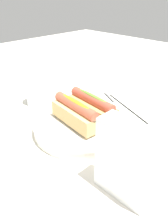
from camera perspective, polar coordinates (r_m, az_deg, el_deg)
The scene contains 8 objects.
ground_plane at distance 0.61m, azimuth 1.58°, elevation -4.77°, with size 2.40×2.40×0.00m, color silver.
serving_bowl at distance 0.60m, azimuth 0.00°, elevation -2.98°, with size 0.27×0.27×0.03m.
hotdog_front at distance 0.60m, azimuth 2.06°, elevation 1.47°, with size 0.15×0.06×0.06m.
hotdog_back at distance 0.57m, azimuth -2.17°, elevation -0.16°, with size 0.15×0.07×0.06m.
water_glass at distance 0.75m, azimuth -12.12°, elevation 4.97°, with size 0.07×0.07×0.09m.
napkin_box at distance 0.40m, azimuth 10.89°, elevation -12.48°, with size 0.11×0.04×0.15m, color white.
chopstick_near at distance 0.74m, azimuth 8.52°, elevation 1.68°, with size 0.01×0.01×0.22m, color black.
chopstick_far at distance 0.73m, azimuth 10.95°, elevation 1.21°, with size 0.01×0.01×0.22m, color black.
Camera 1 is at (-0.35, 0.37, 0.34)m, focal length 35.61 mm.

